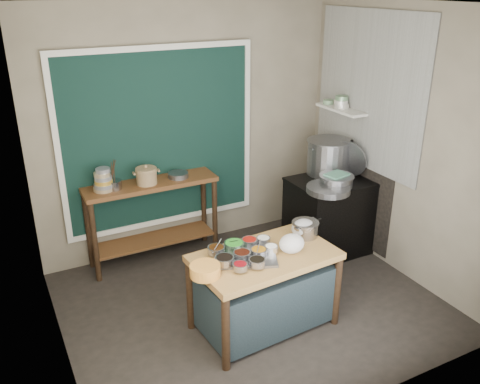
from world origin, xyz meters
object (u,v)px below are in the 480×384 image
steamer (336,181)px  utensil_cup (114,185)px  prep_table (264,291)px  condiment_tray (245,257)px  stock_pot (328,157)px  back_counter (153,221)px  yellow_basin (205,270)px  ceramic_crock (147,177)px  stove_block (330,217)px  saucepan (305,229)px

steamer → utensil_cup: bearing=158.7°
prep_table → condiment_tray: (-0.18, 0.03, 0.39)m
stock_pot → steamer: bearing=-112.5°
condiment_tray → back_counter: bearing=101.0°
condiment_tray → utensil_cup: (-0.71, 1.58, 0.24)m
back_counter → steamer: size_ratio=3.72×
yellow_basin → steamer: size_ratio=0.64×
ceramic_crock → stock_pot: (2.02, -0.48, 0.05)m
yellow_basin → stock_pot: stock_pot is taller
back_counter → ceramic_crock: ceramic_crock is taller
utensil_cup → ceramic_crock: ceramic_crock is taller
back_counter → condiment_tray: back_counter is taller
yellow_basin → ceramic_crock: 1.69m
yellow_basin → stock_pot: 2.42m
stock_pot → stove_block: bearing=-109.1°
stock_pot → saucepan: bearing=-134.6°
yellow_basin → stock_pot: size_ratio=0.48×
back_counter → steamer: (1.82, -0.88, 0.47)m
back_counter → ceramic_crock: 0.56m
stove_block → yellow_basin: bearing=-154.0°
ceramic_crock → stock_pot: 2.08m
prep_table → saucepan: 0.69m
saucepan → utensil_cup: size_ratio=1.62×
saucepan → ceramic_crock: ceramic_crock is taller
stove_block → condiment_tray: stove_block is taller
saucepan → stove_block: bearing=20.1°
saucepan → yellow_basin: bearing=170.0°
utensil_cup → steamer: bearing=-21.3°
yellow_basin → utensil_cup: bearing=99.6°
prep_table → back_counter: (-0.49, 1.63, 0.10)m
stove_block → steamer: bearing=-117.0°
stock_pot → condiment_tray: bearing=-146.7°
utensil_cup → stock_pot: 2.42m
yellow_basin → stock_pot: bearing=29.8°
steamer → condiment_tray: bearing=-154.5°
prep_table → stock_pot: 1.98m
stove_block → utensil_cup: size_ratio=5.62×
prep_table → back_counter: 1.71m
prep_table → back_counter: size_ratio=0.86×
back_counter → prep_table: bearing=-73.1°
prep_table → saucepan: size_ratio=4.81×
utensil_cup → prep_table: bearing=-61.1°
stove_block → steamer: size_ratio=2.31×
condiment_tray → ceramic_crock: size_ratio=2.25×
back_counter → saucepan: (1.00, -1.50, 0.35)m
condiment_tray → stock_pot: 2.01m
ceramic_crock → steamer: bearing=-24.4°
back_counter → saucepan: 1.84m
ceramic_crock → saucepan: bearing=-54.3°
saucepan → stock_pot: stock_pot is taller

